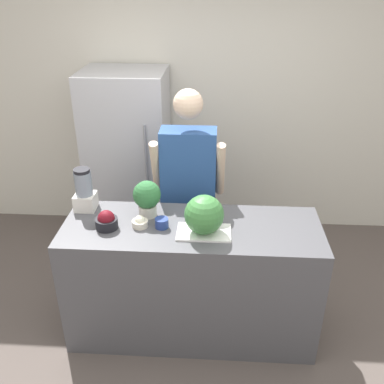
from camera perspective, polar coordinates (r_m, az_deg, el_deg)
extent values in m
plane|color=#564C47|center=(3.33, -0.40, -21.33)|extent=(14.00, 14.00, 0.00)
cube|color=silver|center=(4.33, 1.36, 11.33)|extent=(8.00, 0.06, 2.60)
cube|color=#4C4C51|center=(3.24, -0.04, -11.59)|extent=(1.80, 0.64, 0.93)
cube|color=#B7B7BC|center=(4.22, -8.40, 4.22)|extent=(0.76, 0.64, 1.72)
cylinder|color=gray|center=(3.81, -6.16, 4.56)|extent=(0.02, 0.02, 0.60)
cube|color=#4C608C|center=(3.74, -0.44, -6.48)|extent=(0.33, 0.18, 0.84)
cube|color=#284C8C|center=(3.39, -0.48, 3.56)|extent=(0.44, 0.22, 0.59)
sphere|color=beige|center=(3.22, -0.52, 11.65)|extent=(0.23, 0.23, 0.23)
cylinder|color=beige|center=(3.38, -4.82, 3.22)|extent=(0.07, 0.24, 0.50)
cylinder|color=beige|center=(3.35, 3.80, 3.01)|extent=(0.07, 0.24, 0.50)
cube|color=white|center=(2.89, 1.60, -5.39)|extent=(0.36, 0.22, 0.01)
sphere|color=#3D7F3D|center=(2.81, 1.63, -3.04)|extent=(0.26, 0.26, 0.26)
cylinder|color=black|center=(2.98, -11.30, -4.10)|extent=(0.15, 0.15, 0.07)
sphere|color=maroon|center=(2.97, -11.37, -3.49)|extent=(0.12, 0.12, 0.12)
cylinder|color=beige|center=(2.97, -6.93, -4.18)|extent=(0.11, 0.11, 0.05)
sphere|color=white|center=(2.96, -6.96, -3.80)|extent=(0.07, 0.07, 0.07)
cylinder|color=navy|center=(2.94, -4.05, -4.14)|extent=(0.09, 0.09, 0.07)
cube|color=silver|center=(3.24, -13.99, -1.24)|extent=(0.15, 0.15, 0.12)
cylinder|color=gray|center=(3.17, -14.30, 1.12)|extent=(0.12, 0.12, 0.18)
cylinder|color=black|center=(3.13, -14.51, 2.78)|extent=(0.12, 0.12, 0.02)
cylinder|color=beige|center=(3.08, -5.93, -2.42)|extent=(0.13, 0.13, 0.09)
sphere|color=#2D6B38|center=(3.02, -6.04, -0.33)|extent=(0.20, 0.20, 0.20)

